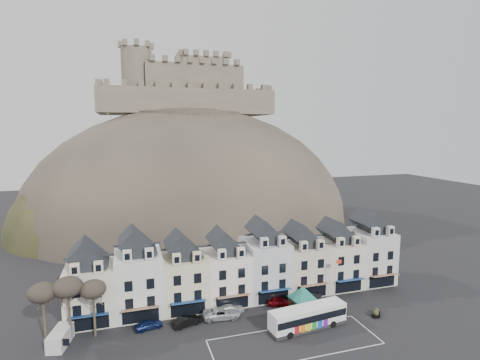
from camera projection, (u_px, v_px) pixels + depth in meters
name	position (u px, v px, depth m)	size (l,w,h in m)	color
ground	(285.00, 350.00, 47.10)	(300.00, 300.00, 0.00)	black
coach_bay_markings	(295.00, 342.00, 48.87)	(22.00, 7.50, 0.01)	silver
townhouse_terrace	(246.00, 266.00, 61.54)	(54.40, 9.35, 11.80)	#ECE6CD
castle_hill	(195.00, 221.00, 112.70)	(100.00, 76.00, 68.00)	#38312B
castle	(186.00, 87.00, 113.69)	(50.20, 22.20, 22.00)	#64584C
tree_left_far	(42.00, 293.00, 47.59)	(3.61, 3.61, 8.24)	#352E22
tree_left_mid	(68.00, 288.00, 48.42)	(3.78, 3.78, 8.64)	#352E22
tree_left_near	(93.00, 290.00, 49.40)	(3.43, 3.43, 7.84)	#352E22
bus	(308.00, 316.00, 51.96)	(11.60, 3.97, 3.21)	#262628
bus_shelter	(303.00, 293.00, 55.60)	(6.93, 6.93, 4.42)	#10321A
red_buoy	(342.00, 309.00, 55.62)	(1.60, 1.60, 1.93)	black
flagpole	(336.00, 277.00, 59.92)	(1.03, 0.13, 7.13)	silver
white_van	(60.00, 338.00, 47.99)	(2.93, 4.85, 2.07)	silver
planter_west	(377.00, 311.00, 56.11)	(1.06, 0.77, 0.96)	black
planter_east	(376.00, 314.00, 55.10)	(1.16, 0.77, 1.10)	black
car_navy	(149.00, 324.00, 51.99)	(1.54, 3.83, 1.31)	#0E1B48
car_black	(187.00, 321.00, 52.82)	(1.45, 4.16, 1.37)	black
car_silver	(221.00, 313.00, 54.90)	(2.54, 5.42, 1.53)	#B9BCC1
car_white	(230.00, 309.00, 56.48)	(1.79, 4.39, 1.28)	silver
car_maroon	(280.00, 302.00, 58.81)	(1.64, 4.09, 1.39)	#62050A
car_charcoal	(310.00, 296.00, 60.80)	(1.49, 4.28, 1.41)	black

